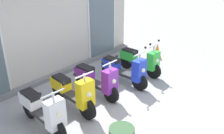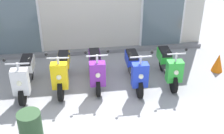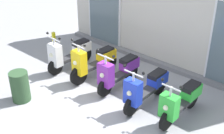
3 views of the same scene
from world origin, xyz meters
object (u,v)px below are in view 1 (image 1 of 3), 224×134
(scooter_yellow, at_px, (73,92))
(traffic_cone, at_px, (157,51))
(scooter_purple, at_px, (97,79))
(scooter_green, at_px, (140,60))
(scooter_blue, at_px, (124,69))
(scooter_white, at_px, (43,110))

(scooter_yellow, xyz_separation_m, traffic_cone, (4.25, 0.23, -0.23))
(scooter_yellow, bearing_deg, scooter_purple, 1.88)
(scooter_green, relative_size, traffic_cone, 3.00)
(scooter_blue, distance_m, traffic_cone, 2.45)
(scooter_yellow, xyz_separation_m, scooter_purple, (0.85, 0.03, -0.00))
(scooter_green, height_order, traffic_cone, scooter_green)
(scooter_white, height_order, traffic_cone, scooter_white)
(traffic_cone, bearing_deg, scooter_green, -169.41)
(scooter_yellow, bearing_deg, scooter_white, -175.98)
(scooter_yellow, bearing_deg, scooter_blue, -3.83)
(scooter_yellow, height_order, scooter_blue, scooter_yellow)
(scooter_yellow, distance_m, scooter_purple, 0.85)
(scooter_green, bearing_deg, scooter_white, -179.79)
(scooter_blue, bearing_deg, scooter_purple, 171.27)
(scooter_purple, distance_m, scooter_blue, 1.00)
(scooter_purple, height_order, traffic_cone, scooter_purple)
(scooter_purple, bearing_deg, scooter_white, -177.02)
(scooter_blue, xyz_separation_m, traffic_cone, (2.41, 0.36, -0.21))
(scooter_yellow, relative_size, scooter_purple, 1.07)
(scooter_yellow, bearing_deg, traffic_cone, 3.15)
(scooter_purple, xyz_separation_m, scooter_blue, (0.98, -0.15, -0.01))
(scooter_blue, distance_m, scooter_green, 0.90)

